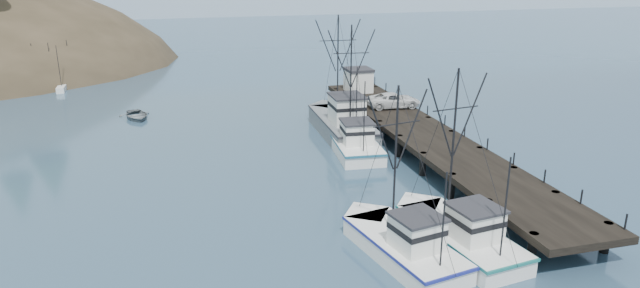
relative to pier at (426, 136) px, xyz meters
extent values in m
plane|color=navy|center=(-14.00, -16.00, -1.69)|extent=(400.00, 400.00, 0.00)
cube|color=black|center=(0.00, 0.00, 0.06)|extent=(6.00, 44.00, 0.50)
cylinder|color=black|center=(-2.60, -20.00, -0.69)|extent=(0.56, 0.56, 2.00)
cylinder|color=black|center=(2.60, -20.00, -0.69)|extent=(0.56, 0.56, 2.00)
cylinder|color=black|center=(-2.60, -15.00, -0.69)|extent=(0.56, 0.56, 2.00)
cylinder|color=black|center=(2.60, -15.00, -0.69)|extent=(0.56, 0.56, 2.00)
cylinder|color=black|center=(-2.60, -10.00, -0.69)|extent=(0.56, 0.56, 2.00)
cylinder|color=black|center=(2.60, -10.00, -0.69)|extent=(0.56, 0.56, 2.00)
cylinder|color=black|center=(-2.60, -5.00, -0.69)|extent=(0.56, 0.56, 2.00)
cylinder|color=black|center=(2.60, -5.00, -0.69)|extent=(0.56, 0.56, 2.00)
cylinder|color=black|center=(-2.60, 0.00, -0.69)|extent=(0.56, 0.56, 2.00)
cylinder|color=black|center=(2.60, 0.00, -0.69)|extent=(0.56, 0.56, 2.00)
cylinder|color=black|center=(-2.60, 5.00, -0.69)|extent=(0.56, 0.56, 2.00)
cylinder|color=black|center=(2.60, 5.00, -0.69)|extent=(0.56, 0.56, 2.00)
cylinder|color=black|center=(-2.60, 10.00, -0.69)|extent=(0.56, 0.56, 2.00)
cylinder|color=black|center=(2.60, 10.00, -0.69)|extent=(0.56, 0.56, 2.00)
cylinder|color=black|center=(-2.60, 15.00, -0.69)|extent=(0.56, 0.56, 2.00)
cylinder|color=black|center=(2.60, 15.00, -0.69)|extent=(0.56, 0.56, 2.00)
cylinder|color=black|center=(-2.60, 20.00, -0.69)|extent=(0.56, 0.56, 2.00)
cylinder|color=black|center=(2.60, 20.00, -0.69)|extent=(0.56, 0.56, 2.00)
cube|color=#9EB2C6|center=(-4.00, 154.00, -1.69)|extent=(360.00, 40.00, 26.00)
cube|color=silver|center=(-54.00, 169.00, -1.69)|extent=(180.00, 25.00, 18.00)
cube|color=white|center=(-37.98, 40.41, -1.39)|extent=(1.00, 3.50, 0.90)
cylinder|color=black|center=(-37.98, 40.41, 1.51)|extent=(0.08, 0.08, 6.00)
cube|color=white|center=(-35.88, 42.53, -1.39)|extent=(1.00, 3.50, 0.90)
cylinder|color=black|center=(-35.88, 42.53, 1.51)|extent=(0.08, 0.08, 6.00)
cube|color=white|center=(-36.44, 37.18, -1.39)|extent=(1.00, 3.50, 0.90)
cylinder|color=black|center=(-36.44, 37.18, 1.51)|extent=(0.08, 0.08, 6.00)
cube|color=white|center=(-40.04, 40.03, -1.39)|extent=(1.00, 3.50, 0.90)
cylinder|color=black|center=(-40.04, 40.03, 1.51)|extent=(0.08, 0.08, 6.00)
cube|color=white|center=(-5.68, -17.10, -1.24)|extent=(4.95, 9.74, 1.60)
cube|color=white|center=(-6.36, -12.49, -1.24)|extent=(3.60, 3.60, 1.60)
cube|color=#1A6A66|center=(-5.68, -17.10, -0.54)|extent=(5.05, 9.98, 0.18)
cube|color=silver|center=(-5.51, -18.28, 0.51)|extent=(2.90, 2.97, 1.90)
cube|color=#26262B|center=(-5.51, -18.28, 1.54)|extent=(3.15, 3.24, 0.16)
cylinder|color=black|center=(-5.89, -15.68, 4.49)|extent=(0.14, 0.14, 9.86)
cylinder|color=black|center=(-5.16, -20.64, 2.52)|extent=(0.10, 0.10, 5.92)
cube|color=white|center=(-9.59, -17.41, -1.24)|extent=(5.17, 9.32, 1.60)
cube|color=white|center=(-10.44, -13.09, -1.24)|extent=(3.48, 3.48, 1.60)
cube|color=navy|center=(-9.59, -17.41, -0.54)|extent=(5.29, 9.55, 0.18)
cube|color=silver|center=(-9.37, -18.52, 0.51)|extent=(2.91, 2.91, 1.90)
cube|color=#26262B|center=(-9.37, -18.52, 1.54)|extent=(3.17, 3.18, 0.16)
cylinder|color=black|center=(-9.85, -16.08, 4.13)|extent=(0.14, 0.14, 9.13)
cylinder|color=black|center=(-8.94, -20.73, 2.30)|extent=(0.10, 0.10, 5.48)
cube|color=white|center=(-6.17, 2.46, -1.24)|extent=(4.56, 9.95, 1.60)
cube|color=white|center=(-5.74, 7.27, -1.24)|extent=(3.70, 3.70, 1.60)
cube|color=#1C5772|center=(-6.17, 2.46, -0.54)|extent=(4.66, 10.20, 0.18)
cube|color=silver|center=(-6.28, 1.23, 0.51)|extent=(2.83, 2.94, 1.90)
cube|color=#26262B|center=(-6.28, 1.23, 1.54)|extent=(3.08, 3.21, 0.16)
cylinder|color=black|center=(-6.04, 3.94, 4.72)|extent=(0.14, 0.14, 10.31)
cylinder|color=black|center=(-6.50, -1.24, 2.65)|extent=(0.10, 0.10, 6.19)
cube|color=slate|center=(-5.71, 7.45, -0.94)|extent=(4.55, 12.28, 2.20)
cube|color=slate|center=(-5.55, 13.53, -0.94)|extent=(4.23, 4.23, 2.20)
cube|color=black|center=(-5.71, 7.45, 0.06)|extent=(4.64, 12.59, 0.18)
cube|color=silver|center=(-5.75, 5.89, 1.46)|extent=(3.05, 3.51, 2.60)
cube|color=#26262B|center=(-5.75, 5.89, 2.84)|extent=(3.31, 3.83, 0.16)
cylinder|color=black|center=(-5.66, 9.32, 5.21)|extent=(0.14, 0.14, 10.10)
cylinder|color=black|center=(-5.84, 2.77, 3.19)|extent=(0.10, 0.10, 6.06)
cube|color=silver|center=(-0.40, 18.00, 1.56)|extent=(2.80, 3.00, 2.50)
cube|color=#26262B|center=(-0.40, 18.00, 2.96)|extent=(3.00, 3.20, 0.30)
imported|color=silver|center=(0.77, 9.59, 1.10)|extent=(5.87, 3.08, 1.58)
imported|color=slate|center=(-26.18, 19.89, -1.69)|extent=(4.42, 5.48, 1.01)
camera|label=1|loc=(-22.57, -45.60, 15.58)|focal=32.00mm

